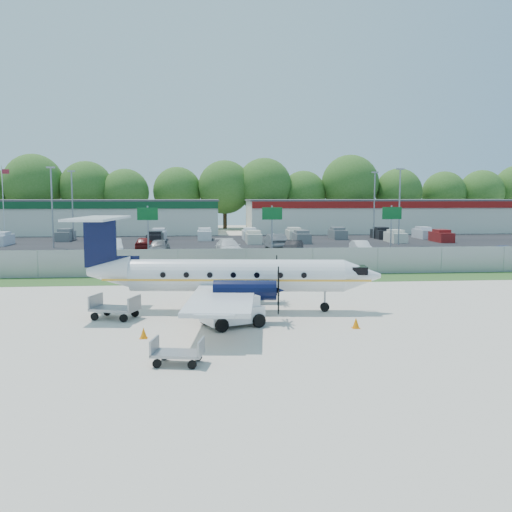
{
  "coord_description": "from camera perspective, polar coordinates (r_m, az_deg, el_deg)",
  "views": [
    {
      "loc": [
        -3.11,
        -27.8,
        5.93
      ],
      "look_at": [
        0.0,
        6.0,
        2.3
      ],
      "focal_mm": 40.0,
      "sensor_mm": 36.0,
      "label": 1
    }
  ],
  "objects": [
    {
      "name": "parked_car_d",
      "position": [
        58.19,
        3.72,
        0.24
      ],
      "size": [
        2.74,
        4.41,
        1.37
      ],
      "primitive_type": "imported",
      "rotation": [
        0.0,
        0.0,
        -0.33
      ],
      "color": "black",
      "rests_on": "ground"
    },
    {
      "name": "parked_car_g",
      "position": [
        63.04,
        1.94,
        0.71
      ],
      "size": [
        2.21,
        5.28,
        1.7
      ],
      "primitive_type": "imported",
      "rotation": [
        0.0,
        0.0,
        3.22
      ],
      "color": "#595B5E",
      "rests_on": "ground"
    },
    {
      "name": "pushback_tug",
      "position": [
        26.04,
        -2.16,
        -5.56
      ],
      "size": [
        3.02,
        2.7,
        1.4
      ],
      "color": "silver",
      "rests_on": "ground"
    },
    {
      "name": "cone_nose",
      "position": [
        26.05,
        9.96,
        -6.63
      ],
      "size": [
        0.34,
        0.34,
        0.48
      ],
      "color": "orange",
      "rests_on": "ground"
    },
    {
      "name": "baggage_cart_far",
      "position": [
        28.33,
        -13.93,
        -5.07
      ],
      "size": [
        2.47,
        1.95,
        1.13
      ],
      "color": "gray",
      "rests_on": "ground"
    },
    {
      "name": "cone_starboard_wing",
      "position": [
        41.89,
        -6.72,
        -1.76
      ],
      "size": [
        0.34,
        0.34,
        0.48
      ],
      "color": "orange",
      "rests_on": "ground"
    },
    {
      "name": "far_parking_rows",
      "position": [
        73.11,
        -2.8,
        1.45
      ],
      "size": [
        56.0,
        10.0,
        1.6
      ],
      "primitive_type": null,
      "color": "gray",
      "rests_on": "ground"
    },
    {
      "name": "sign_mid",
      "position": [
        51.12,
        1.62,
        3.5
      ],
      "size": [
        1.8,
        0.26,
        5.0
      ],
      "color": "gray",
      "rests_on": "ground"
    },
    {
      "name": "light_pole_sw",
      "position": [
        77.66,
        -17.9,
        5.3
      ],
      "size": [
        0.9,
        0.35,
        9.09
      ],
      "color": "gray",
      "rests_on": "ground"
    },
    {
      "name": "perimeter_fence",
      "position": [
        42.2,
        -0.99,
        -0.6
      ],
      "size": [
        120.0,
        0.06,
        1.99
      ],
      "color": "gray",
      "rests_on": "ground"
    },
    {
      "name": "tree_line",
      "position": [
        102.02,
        -3.5,
        2.76
      ],
      "size": [
        112.0,
        6.0,
        14.0
      ],
      "primitive_type": null,
      "color": "#2F5C1B",
      "rests_on": "ground"
    },
    {
      "name": "light_pole_ne",
      "position": [
        69.74,
        14.16,
        5.35
      ],
      "size": [
        0.9,
        0.35,
        9.09
      ],
      "color": "gray",
      "rests_on": "ground"
    },
    {
      "name": "sign_left",
      "position": [
        50.99,
        -10.77,
        3.39
      ],
      "size": [
        1.8,
        0.26,
        5.0
      ],
      "color": "gray",
      "rests_on": "ground"
    },
    {
      "name": "light_pole_se",
      "position": [
        79.25,
        11.75,
        5.48
      ],
      "size": [
        0.9,
        0.35,
        9.09
      ],
      "color": "gray",
      "rests_on": "ground"
    },
    {
      "name": "building_east",
      "position": [
        94.44,
        12.73,
        3.96
      ],
      "size": [
        44.4,
        12.4,
        5.24
      ],
      "color": "silver",
      "rests_on": "ground"
    },
    {
      "name": "parked_car_c",
      "position": [
        56.61,
        -2.77,
        0.09
      ],
      "size": [
        2.87,
        5.59,
        1.55
      ],
      "primitive_type": "imported",
      "rotation": [
        0.0,
        0.0,
        0.13
      ],
      "color": "silver",
      "rests_on": "ground"
    },
    {
      "name": "ground",
      "position": [
        28.59,
        1.11,
        -5.87
      ],
      "size": [
        170.0,
        170.0,
        0.0
      ],
      "primitive_type": "plane",
      "color": "beige",
      "rests_on": "ground"
    },
    {
      "name": "baggage_cart_near",
      "position": [
        20.46,
        -7.84,
        -9.55
      ],
      "size": [
        1.93,
        1.38,
        0.92
      ],
      "color": "gray",
      "rests_on": "ground"
    },
    {
      "name": "flagpole_east",
      "position": [
        87.35,
        -23.94,
        5.4
      ],
      "size": [
        1.06,
        0.12,
        10.0
      ],
      "color": "silver",
      "rests_on": "ground"
    },
    {
      "name": "road_car_east",
      "position": [
        52.64,
        24.2,
        -0.9
      ],
      "size": [
        5.01,
        1.8,
        1.64
      ],
      "primitive_type": "imported",
      "rotation": [
        0.0,
        0.0,
        1.58
      ],
      "color": "navy",
      "rests_on": "ground"
    },
    {
      "name": "light_pole_nw",
      "position": [
        67.94,
        -19.74,
        5.16
      ],
      "size": [
        0.9,
        0.35,
        9.09
      ],
      "color": "gray",
      "rests_on": "ground"
    },
    {
      "name": "parking_lot",
      "position": [
        68.13,
        -2.62,
        1.12
      ],
      "size": [
        170.0,
        32.0,
        0.02
      ],
      "primitive_type": "cube",
      "color": "black",
      "rests_on": "ground"
    },
    {
      "name": "parked_car_a",
      "position": [
        58.38,
        -14.11,
        0.09
      ],
      "size": [
        2.72,
        5.15,
        1.61
      ],
      "primitive_type": "imported",
      "rotation": [
        0.0,
        0.0,
        0.22
      ],
      "color": "silver",
      "rests_on": "ground"
    },
    {
      "name": "cone_port_wing",
      "position": [
        24.35,
        -11.18,
        -7.58
      ],
      "size": [
        0.32,
        0.32,
        0.46
      ],
      "color": "orange",
      "rests_on": "ground"
    },
    {
      "name": "sign_right",
      "position": [
        53.56,
        13.4,
        3.46
      ],
      "size": [
        1.8,
        0.26,
        5.0
      ],
      "color": "gray",
      "rests_on": "ground"
    },
    {
      "name": "road_car_mid",
      "position": [
        48.72,
        0.03,
        -0.89
      ],
      "size": [
        3.96,
        1.42,
        1.3
      ],
      "primitive_type": "imported",
      "rotation": [
        0.0,
        0.0,
        -1.56
      ],
      "color": "#595B5E",
      "rests_on": "ground"
    },
    {
      "name": "aircraft",
      "position": [
        29.08,
        -2.61,
        -1.95
      ],
      "size": [
        15.69,
        15.43,
        4.82
      ],
      "color": "silver",
      "rests_on": "ground"
    },
    {
      "name": "parked_car_f",
      "position": [
        63.54,
        -11.11,
        0.64
      ],
      "size": [
        1.8,
        4.18,
        1.41
      ],
      "primitive_type": "imported",
      "rotation": [
        0.0,
        0.0,
        3.11
      ],
      "color": "maroon",
      "rests_on": "ground"
    },
    {
      "name": "parked_car_b",
      "position": [
        56.92,
        -9.67,
        0.04
      ],
      "size": [
        2.12,
        4.89,
        1.64
      ],
      "primitive_type": "imported",
      "rotation": [
        0.0,
        0.0,
        -0.04
      ],
      "color": "#595B5E",
      "rests_on": "ground"
    },
    {
      "name": "parked_car_e",
      "position": [
        58.53,
        10.42,
        0.19
      ],
      "size": [
        1.45,
        4.12,
        1.36
      ],
      "primitive_type": "imported",
      "rotation": [
        0.0,
        0.0,
        -0.0
      ],
      "color": "silver",
      "rests_on": "ground"
    },
    {
      "name": "grass_verge",
      "position": [
        40.36,
        -0.78,
        -2.33
      ],
      "size": [
        170.0,
        4.0,
        0.02
      ],
      "primitive_type": "cube",
      "color": "#2D561E",
      "rests_on": "ground"
    },
    {
      "name": "building_west",
      "position": [
        92.24,
        -18.38,
        3.75
      ],
      "size": [
        46.4,
        12.4,
        5.24
      ],
      "color": "silver",
      "rests_on": "ground"
    },
    {
      "name": "access_road",
      "position": [
        47.27,
        -1.44,
        -1.09
      ],
      "size": [
        170.0,
        8.0,
        0.02
      ],
      "primitive_type": "cube",
      "color": "black",
      "rests_on": "ground"
    }
  ]
}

